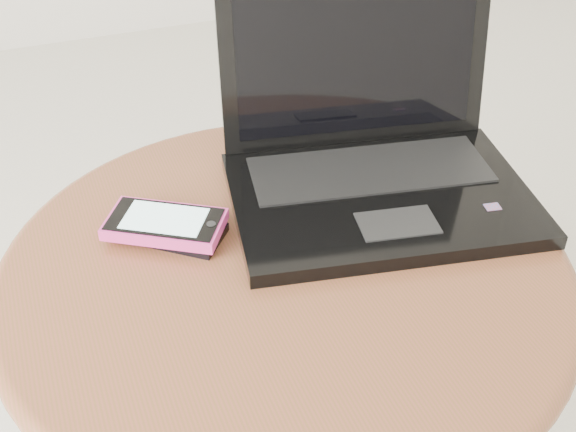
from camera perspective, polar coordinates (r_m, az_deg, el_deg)
name	(u,v)px	position (r m, az deg, el deg)	size (l,w,h in m)	color
table	(286,330)	(0.89, -0.19, -8.58)	(0.63, 0.63, 0.50)	brown
laptop	(373,157)	(0.91, 6.42, 4.43)	(0.39, 0.33, 0.23)	black
phone_black	(173,232)	(0.86, -8.67, -1.18)	(0.12, 0.12, 0.01)	black
phone_pink	(165,224)	(0.85, -9.25, -0.58)	(0.15, 0.13, 0.02)	#E1388E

